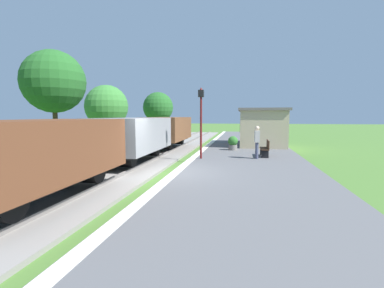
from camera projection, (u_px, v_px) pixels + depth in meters
name	position (u px, v px, depth m)	size (l,w,h in m)	color
ground_plane	(165.00, 179.00, 11.41)	(160.00, 160.00, 0.00)	#47702D
platform_slab	(247.00, 179.00, 10.84)	(6.00, 60.00, 0.25)	#565659
platform_edge_stripe	(175.00, 173.00, 11.32)	(0.36, 60.00, 0.01)	silver
track_ballast	(109.00, 175.00, 11.83)	(3.80, 60.00, 0.12)	gray
rail_near	(126.00, 172.00, 11.69)	(0.07, 60.00, 0.14)	slate
rail_far	(93.00, 171.00, 11.94)	(0.07, 60.00, 0.14)	slate
freight_train	(133.00, 138.00, 14.25)	(2.50, 19.40, 2.12)	brown
station_hut	(262.00, 127.00, 21.94)	(3.50, 5.80, 2.78)	tan
bench_near_hut	(266.00, 148.00, 15.78)	(0.42, 1.50, 0.91)	#422819
person_waiting	(257.00, 141.00, 14.97)	(0.27, 0.40, 1.71)	#474C66
potted_planter	(233.00, 143.00, 18.76)	(0.64, 0.64, 0.92)	slate
lamp_post_near	(201.00, 110.00, 14.85)	(0.28, 0.28, 3.70)	#591414
tree_trackside_mid	(54.00, 82.00, 16.89)	(3.67, 3.67, 6.33)	#4C3823
tree_trackside_far	(107.00, 107.00, 25.31)	(3.77, 3.77, 5.19)	#4C3823
tree_field_left	(158.00, 107.00, 32.23)	(3.38, 3.38, 5.13)	#4C3823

